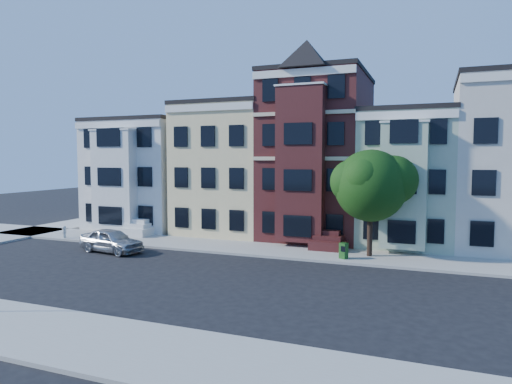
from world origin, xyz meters
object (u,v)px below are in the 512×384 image
at_px(fire_hydrant, 64,233).
at_px(parked_car, 111,240).
at_px(newspaper_box, 344,251).
at_px(street_tree, 371,191).

bearing_deg(fire_hydrant, parked_car, -20.53).
xyz_separation_m(parked_car, fire_hydrant, (-6.09, 2.28, -0.25)).
height_order(parked_car, newspaper_box, parked_car).
bearing_deg(parked_car, fire_hydrant, 78.18).
xyz_separation_m(street_tree, fire_hydrant, (-21.73, -1.91, -3.58)).
relative_size(parked_car, newspaper_box, 4.80).
bearing_deg(fire_hydrant, newspaper_box, 1.70).
relative_size(street_tree, parked_car, 1.76).
relative_size(street_tree, fire_hydrant, 10.82).
bearing_deg(parked_car, newspaper_box, -69.91).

